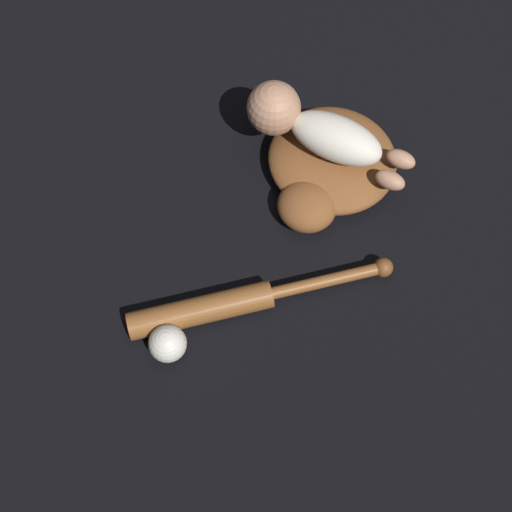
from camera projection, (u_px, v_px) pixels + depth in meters
ground_plane at (323, 154)px, 1.62m from camera, size 6.00×6.00×0.00m
baseball_glove at (328, 167)px, 1.56m from camera, size 0.29×0.34×0.08m
baby_figure at (311, 127)px, 1.50m from camera, size 0.38×0.12×0.12m
baseball_bat at (229, 304)px, 1.44m from camera, size 0.45×0.39×0.06m
baseball at (168, 343)px, 1.39m from camera, size 0.08×0.08×0.08m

